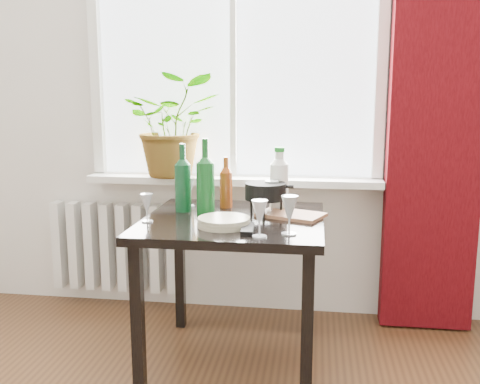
# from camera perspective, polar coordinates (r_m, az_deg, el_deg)

# --- Properties ---
(window) EXTENTS (1.72, 0.08, 1.62)m
(window) POSITION_cam_1_polar(r_m,az_deg,el_deg) (3.18, -0.65, 15.42)
(window) COLOR white
(window) RESTS_ON ground
(windowsill) EXTENTS (1.72, 0.20, 0.04)m
(windowsill) POSITION_cam_1_polar(r_m,az_deg,el_deg) (3.13, -0.81, 1.28)
(windowsill) COLOR white
(windowsill) RESTS_ON ground
(curtain) EXTENTS (0.50, 0.12, 2.56)m
(curtain) POSITION_cam_1_polar(r_m,az_deg,el_deg) (3.09, 20.31, 9.28)
(curtain) COLOR #380509
(curtain) RESTS_ON ground
(radiator) EXTENTS (0.80, 0.10, 0.55)m
(radiator) POSITION_cam_1_polar(r_m,az_deg,el_deg) (3.46, -13.16, -5.70)
(radiator) COLOR silver
(radiator) RESTS_ON ground
(table) EXTENTS (0.85, 0.85, 0.74)m
(table) POSITION_cam_1_polar(r_m,az_deg,el_deg) (2.58, -0.69, -4.76)
(table) COLOR black
(table) RESTS_ON ground
(potted_plant) EXTENTS (0.63, 0.57, 0.59)m
(potted_plant) POSITION_cam_1_polar(r_m,az_deg,el_deg) (3.15, -7.09, 7.05)
(potted_plant) COLOR #1E6D1D
(potted_plant) RESTS_ON windowsill
(wine_bottle_left) EXTENTS (0.09, 0.09, 0.35)m
(wine_bottle_left) POSITION_cam_1_polar(r_m,az_deg,el_deg) (2.68, -6.12, 1.60)
(wine_bottle_left) COLOR #0B3A1C
(wine_bottle_left) RESTS_ON table
(wine_bottle_right) EXTENTS (0.11, 0.11, 0.38)m
(wine_bottle_right) POSITION_cam_1_polar(r_m,az_deg,el_deg) (2.60, -3.71, 1.72)
(wine_bottle_right) COLOR #0E4918
(wine_bottle_right) RESTS_ON table
(bottle_amber) EXTENTS (0.09, 0.09, 0.27)m
(bottle_amber) POSITION_cam_1_polar(r_m,az_deg,el_deg) (2.77, -1.50, 1.10)
(bottle_amber) COLOR maroon
(bottle_amber) RESTS_ON table
(cleaning_bottle) EXTENTS (0.10, 0.10, 0.33)m
(cleaning_bottle) POSITION_cam_1_polar(r_m,az_deg,el_deg) (2.70, 4.19, 1.52)
(cleaning_bottle) COLOR white
(cleaning_bottle) RESTS_ON table
(wineglass_front_right) EXTENTS (0.08, 0.08, 0.16)m
(wineglass_front_right) POSITION_cam_1_polar(r_m,az_deg,el_deg) (2.20, 2.10, -2.83)
(wineglass_front_right) COLOR silver
(wineglass_front_right) RESTS_ON table
(wineglass_far_right) EXTENTS (0.09, 0.09, 0.17)m
(wineglass_far_right) POSITION_cam_1_polar(r_m,az_deg,el_deg) (2.24, 5.29, -2.42)
(wineglass_far_right) COLOR #B0B9BE
(wineglass_far_right) RESTS_ON table
(wineglass_back_center) EXTENTS (0.09, 0.09, 0.17)m
(wineglass_back_center) POSITION_cam_1_polar(r_m,az_deg,el_deg) (2.64, 3.42, -0.50)
(wineglass_back_center) COLOR white
(wineglass_back_center) RESTS_ON table
(wineglass_back_left) EXTENTS (0.09, 0.09, 0.16)m
(wineglass_back_left) POSITION_cam_1_polar(r_m,az_deg,el_deg) (2.81, -5.48, 0.01)
(wineglass_back_left) COLOR silver
(wineglass_back_left) RESTS_ON table
(wineglass_front_left) EXTENTS (0.06, 0.06, 0.13)m
(wineglass_front_left) POSITION_cam_1_polar(r_m,az_deg,el_deg) (2.50, -9.91, -1.65)
(wineglass_front_left) COLOR silver
(wineglass_front_left) RESTS_ON table
(plate_stack) EXTENTS (0.30, 0.30, 0.04)m
(plate_stack) POSITION_cam_1_polar(r_m,az_deg,el_deg) (2.39, -1.74, -3.20)
(plate_stack) COLOR beige
(plate_stack) RESTS_ON table
(fondue_pot) EXTENTS (0.25, 0.22, 0.16)m
(fondue_pot) POSITION_cam_1_polar(r_m,az_deg,el_deg) (2.61, 2.73, -0.72)
(fondue_pot) COLOR black
(fondue_pot) RESTS_ON table
(tv_remote) EXTENTS (0.06, 0.18, 0.02)m
(tv_remote) POSITION_cam_1_polar(r_m,az_deg,el_deg) (2.31, 0.82, -3.94)
(tv_remote) COLOR black
(tv_remote) RESTS_ON table
(cutting_board) EXTENTS (0.36, 0.30, 0.02)m
(cutting_board) POSITION_cam_1_polar(r_m,az_deg,el_deg) (2.59, 5.46, -2.42)
(cutting_board) COLOR #9C6746
(cutting_board) RESTS_ON table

